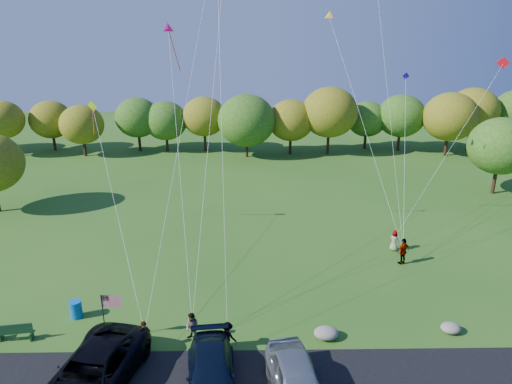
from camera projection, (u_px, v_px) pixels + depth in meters
ground at (248, 338)px, 23.66m from camera, size 140.00×140.00×0.00m
treeline at (249, 121)px, 55.81m from camera, size 75.20×26.46×8.10m
minivan_dark at (92, 374)px, 19.84m from camera, size 4.32×7.07×1.83m
minivan_navy at (211, 374)px, 20.07m from camera, size 2.66×5.47×1.53m
minivan_silver at (297, 383)px, 19.39m from camera, size 2.87×5.48×1.78m
flyer_a at (145, 336)px, 22.55m from camera, size 0.67×0.52×1.62m
flyer_b at (192, 327)px, 23.27m from camera, size 0.97×0.94×1.58m
flyer_c at (227, 336)px, 22.63m from camera, size 1.13×0.93×1.53m
flyer_d at (403, 251)px, 30.93m from camera, size 1.18×0.96×1.88m
flyer_e at (394, 241)px, 32.86m from camera, size 0.91×0.87×1.56m
park_bench at (14, 332)px, 23.30m from camera, size 1.87×0.59×1.04m
trash_barrel at (76, 309)px, 25.27m from camera, size 0.67×0.67×1.00m
flag_assembly at (108, 306)px, 22.81m from camera, size 1.00×0.65×2.72m
boulder_near at (326, 333)px, 23.57m from camera, size 1.27×1.00×0.64m
boulder_far at (451, 328)px, 24.05m from camera, size 1.05×0.87×0.54m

